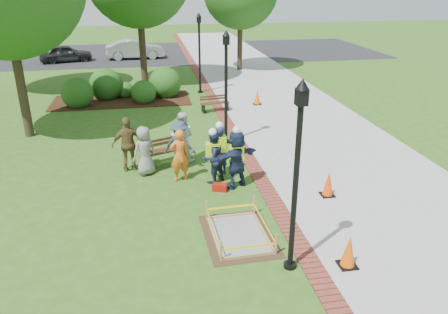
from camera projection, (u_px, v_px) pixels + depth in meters
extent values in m
plane|color=#285116|center=(214.00, 207.00, 12.28)|extent=(100.00, 100.00, 0.00)
cube|color=#9E9E99|center=(281.00, 104.00, 22.17)|extent=(6.00, 60.00, 0.02)
cube|color=maroon|center=(218.00, 107.00, 21.64)|extent=(0.50, 60.00, 0.03)
cube|color=#381E0F|center=(122.00, 100.00, 22.69)|extent=(7.00, 3.00, 0.05)
cube|color=black|center=(165.00, 53.00, 36.82)|extent=(36.00, 12.00, 0.01)
cube|color=#47331E|center=(239.00, 235.00, 10.93)|extent=(1.78, 2.36, 0.01)
cube|color=gray|center=(239.00, 235.00, 10.92)|extent=(1.26, 1.84, 0.04)
cube|color=tan|center=(239.00, 234.00, 10.91)|extent=(1.38, 1.96, 0.08)
cube|color=tan|center=(239.00, 226.00, 10.82)|extent=(1.41, 1.99, 0.55)
cube|color=yellow|center=(239.00, 225.00, 10.81)|extent=(1.36, 1.94, 0.06)
cube|color=#55361D|center=(166.00, 150.00, 14.97)|extent=(1.64, 1.04, 0.04)
cube|color=#55361D|center=(162.00, 141.00, 15.07)|extent=(1.48, 0.65, 0.25)
cube|color=black|center=(166.00, 157.00, 15.07)|extent=(1.53, 1.04, 0.46)
cube|color=#4E321B|center=(215.00, 103.00, 20.78)|extent=(1.42, 0.62, 0.04)
cube|color=#4E321B|center=(214.00, 97.00, 20.88)|extent=(1.36, 0.26, 0.22)
cube|color=black|center=(215.00, 107.00, 20.86)|extent=(1.30, 0.66, 0.40)
cube|color=black|center=(347.00, 265.00, 9.76)|extent=(0.41, 0.41, 0.05)
cone|color=#EF5707|center=(349.00, 250.00, 9.61)|extent=(0.32, 0.32, 0.75)
cube|color=black|center=(327.00, 195.00, 12.90)|extent=(0.39, 0.39, 0.05)
cone|color=#FF4308|center=(328.00, 183.00, 12.75)|extent=(0.31, 0.31, 0.73)
cube|color=black|center=(257.00, 104.00, 22.02)|extent=(0.40, 0.40, 0.05)
cone|color=#FF6808|center=(257.00, 97.00, 21.87)|extent=(0.31, 0.31, 0.73)
cube|color=maroon|center=(220.00, 187.00, 13.18)|extent=(0.49, 0.38, 0.22)
cylinder|color=black|center=(295.00, 191.00, 9.02)|extent=(0.12, 0.12, 3.80)
cube|color=black|center=(302.00, 97.00, 8.25)|extent=(0.22, 0.22, 0.32)
cone|color=black|center=(303.00, 84.00, 8.16)|extent=(0.28, 0.28, 0.22)
cylinder|color=black|center=(290.00, 265.00, 9.73)|extent=(0.28, 0.28, 0.10)
cylinder|color=black|center=(226.00, 95.00, 16.29)|extent=(0.12, 0.12, 3.80)
cube|color=black|center=(226.00, 40.00, 15.52)|extent=(0.22, 0.22, 0.32)
cone|color=black|center=(226.00, 33.00, 15.43)|extent=(0.28, 0.28, 0.22)
cylinder|color=black|center=(226.00, 141.00, 17.00)|extent=(0.28, 0.28, 0.10)
cylinder|color=black|center=(200.00, 58.00, 23.56)|extent=(0.12, 0.12, 3.80)
cube|color=black|center=(199.00, 20.00, 22.80)|extent=(0.22, 0.22, 0.32)
cone|color=black|center=(199.00, 15.00, 22.70)|extent=(0.28, 0.28, 0.22)
cylinder|color=black|center=(200.00, 92.00, 24.28)|extent=(0.28, 0.28, 0.10)
cylinder|color=#3D2D1E|center=(19.00, 75.00, 16.80)|extent=(0.35, 0.35, 4.96)
cylinder|color=#3D2D1E|center=(142.00, 40.00, 25.34)|extent=(0.39, 0.39, 5.11)
cylinder|color=#3D2D1E|center=(240.00, 38.00, 29.40)|extent=(0.34, 0.34, 4.23)
cylinder|color=#3D2D1E|center=(15.00, 50.00, 23.43)|extent=(0.31, 0.31, 4.65)
sphere|color=#1E4112|center=(79.00, 107.00, 21.70)|extent=(1.56, 1.56, 1.56)
sphere|color=#1E4112|center=(108.00, 98.00, 23.16)|extent=(1.73, 1.73, 1.73)
sphere|color=#1E4112|center=(144.00, 103.00, 22.35)|extent=(1.26, 1.26, 1.26)
sphere|color=#1E4112|center=(166.00, 97.00, 23.48)|extent=(1.72, 1.72, 1.72)
sphere|color=#1E4112|center=(126.00, 97.00, 23.36)|extent=(0.90, 0.90, 0.90)
imported|color=gray|center=(145.00, 151.00, 14.03)|extent=(0.62, 0.56, 1.62)
imported|color=orange|center=(180.00, 155.00, 13.60)|extent=(0.61, 0.48, 1.68)
imported|color=silver|center=(182.00, 137.00, 15.05)|extent=(0.66, 0.56, 1.76)
imported|color=brown|center=(129.00, 144.00, 14.27)|extent=(0.65, 0.47, 1.85)
imported|color=#2D384F|center=(180.00, 145.00, 14.45)|extent=(0.63, 0.54, 1.67)
imported|color=#18243E|center=(236.00, 159.00, 13.15)|extent=(0.68, 0.58, 1.81)
cube|color=#B6EC13|center=(236.00, 151.00, 13.06)|extent=(0.42, 0.26, 0.52)
sphere|color=white|center=(237.00, 130.00, 12.80)|extent=(0.25, 0.25, 0.25)
imported|color=#1B2847|center=(219.00, 151.00, 14.02)|extent=(0.59, 0.44, 1.65)
cube|color=#B6EC13|center=(219.00, 144.00, 13.93)|extent=(0.42, 0.26, 0.52)
sphere|color=white|center=(219.00, 125.00, 13.69)|extent=(0.25, 0.25, 0.25)
imported|color=#16213A|center=(213.00, 158.00, 13.50)|extent=(0.62, 0.57, 1.63)
cube|color=#B6EC13|center=(213.00, 151.00, 13.41)|extent=(0.42, 0.26, 0.52)
sphere|color=white|center=(213.00, 132.00, 13.18)|extent=(0.25, 0.25, 0.25)
imported|color=#29292C|center=(67.00, 62.00, 32.94)|extent=(2.89, 4.63, 1.40)
imported|color=#B5B4BA|center=(136.00, 59.00, 34.23)|extent=(2.34, 4.96, 1.59)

